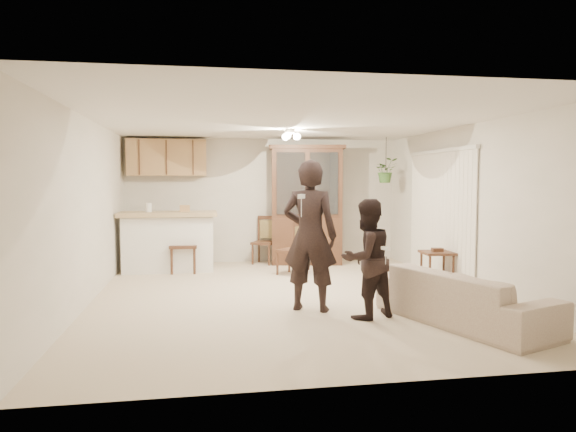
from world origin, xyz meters
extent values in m
plane|color=beige|center=(0.00, 0.00, 0.00)|extent=(6.50, 6.50, 0.00)
cube|color=silver|center=(0.00, 0.00, 2.50)|extent=(5.50, 6.50, 0.02)
cube|color=silver|center=(0.00, 3.25, 1.25)|extent=(5.50, 0.02, 2.50)
cube|color=silver|center=(0.00, -3.25, 1.25)|extent=(5.50, 0.02, 2.50)
cube|color=silver|center=(-2.75, 0.00, 1.25)|extent=(0.02, 6.50, 2.50)
cube|color=silver|center=(2.75, 0.00, 1.25)|extent=(0.02, 6.50, 2.50)
cube|color=white|center=(-1.85, 2.35, 0.50)|extent=(1.60, 0.55, 1.00)
cube|color=tan|center=(-1.85, 2.35, 1.05)|extent=(1.75, 0.70, 0.08)
cube|color=#9C7D44|center=(-1.90, 3.07, 2.10)|extent=(1.50, 0.34, 0.70)
imported|color=#2D5923|center=(2.30, 2.40, 1.85)|extent=(0.43, 0.37, 0.48)
cylinder|color=#29231E|center=(2.30, 2.40, 2.17)|extent=(0.01, 0.01, 0.65)
imported|color=beige|center=(1.73, -1.73, 0.37)|extent=(1.33, 2.01, 0.73)
imported|color=black|center=(0.11, -0.82, 0.90)|extent=(0.78, 0.67, 1.80)
imported|color=black|center=(0.71, -1.29, 0.68)|extent=(0.80, 0.72, 1.35)
cube|color=#3B2015|center=(0.82, 2.81, 0.46)|extent=(1.45, 0.77, 0.92)
cube|color=#3B2015|center=(0.82, 2.81, 1.60)|extent=(1.43, 0.71, 1.37)
cube|color=#ADB8BD|center=(0.82, 2.81, 1.60)|extent=(1.18, 0.22, 1.20)
cube|color=#3B2015|center=(0.82, 2.81, 2.31)|extent=(1.56, 0.82, 0.07)
cube|color=#3B2015|center=(2.47, 0.47, 0.51)|extent=(0.51, 0.51, 0.04)
cube|color=#3B2015|center=(2.47, 0.47, 0.14)|extent=(0.43, 0.43, 0.03)
cube|color=#3B2015|center=(2.47, 0.47, 0.55)|extent=(0.18, 0.13, 0.06)
cube|color=#3B2015|center=(-1.57, 2.19, 0.48)|extent=(0.51, 0.51, 0.05)
cube|color=#96834B|center=(-1.57, 2.19, 0.77)|extent=(0.36, 0.07, 0.42)
cube|color=#3B2015|center=(-1.57, 2.19, 1.04)|extent=(0.44, 0.07, 0.08)
cube|color=#3B2015|center=(-0.03, 2.92, 0.42)|extent=(0.56, 0.56, 0.05)
cube|color=#96834B|center=(-0.03, 2.92, 0.67)|extent=(0.29, 0.18, 0.36)
cube|color=#3B2015|center=(-0.03, 2.92, 0.91)|extent=(0.36, 0.21, 0.07)
cube|color=#3B2015|center=(0.30, 1.66, 0.43)|extent=(0.60, 0.60, 0.05)
cube|color=#96834B|center=(0.30, 1.66, 0.68)|extent=(0.25, 0.24, 0.37)
cube|color=#3B2015|center=(0.30, 1.66, 0.92)|extent=(0.30, 0.30, 0.07)
cube|color=white|center=(-0.08, -1.23, 1.47)|extent=(0.12, 0.17, 0.05)
cube|color=white|center=(0.83, -1.61, 0.88)|extent=(0.08, 0.13, 0.04)
camera|label=1|loc=(-1.23, -7.16, 1.66)|focal=32.00mm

